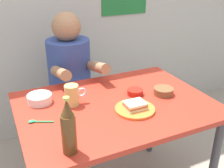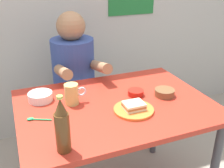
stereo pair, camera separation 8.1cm
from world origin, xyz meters
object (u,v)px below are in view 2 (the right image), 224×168
(person_seated, at_px, (74,66))
(beer_bottle, at_px, (62,127))
(dining_table, at_px, (115,117))
(plate_orange, at_px, (134,110))
(stool, at_px, (76,113))
(beer_mug, at_px, (72,94))
(sandwich, at_px, (134,106))
(condiment_bowl_brown, at_px, (165,92))

(person_seated, xyz_separation_m, beer_bottle, (-0.28, -0.93, 0.09))
(dining_table, distance_m, plate_orange, 0.17)
(stool, bearing_deg, beer_mug, -104.73)
(beer_bottle, bearing_deg, sandwich, 24.24)
(dining_table, distance_m, condiment_bowl_brown, 0.34)
(beer_mug, bearing_deg, sandwich, -35.57)
(plate_orange, height_order, beer_bottle, beer_bottle)
(condiment_bowl_brown, bearing_deg, plate_orange, -159.24)
(plate_orange, distance_m, condiment_bowl_brown, 0.27)
(dining_table, xyz_separation_m, sandwich, (0.06, -0.12, 0.13))
(dining_table, distance_m, stool, 0.70)
(dining_table, xyz_separation_m, beer_bottle, (-0.36, -0.31, 0.21))
(plate_orange, xyz_separation_m, condiment_bowl_brown, (0.25, 0.10, 0.02))
(person_seated, distance_m, sandwich, 0.75)
(plate_orange, bearing_deg, beer_bottle, -155.76)
(sandwich, bearing_deg, stool, 101.03)
(beer_mug, bearing_deg, stool, 75.27)
(dining_table, bearing_deg, beer_bottle, -139.65)
(stool, height_order, condiment_bowl_brown, condiment_bowl_brown)
(dining_table, xyz_separation_m, person_seated, (-0.09, 0.62, 0.12))
(person_seated, bearing_deg, sandwich, -78.81)
(dining_table, height_order, stool, dining_table)
(beer_bottle, distance_m, condiment_bowl_brown, 0.74)
(sandwich, relative_size, beer_bottle, 0.42)
(beer_mug, height_order, condiment_bowl_brown, beer_mug)
(sandwich, relative_size, condiment_bowl_brown, 0.92)
(condiment_bowl_brown, bearing_deg, sandwich, -159.24)
(beer_mug, xyz_separation_m, beer_bottle, (-0.14, -0.40, 0.06))
(plate_orange, bearing_deg, condiment_bowl_brown, 20.76)
(stool, relative_size, sandwich, 4.09)
(person_seated, height_order, plate_orange, person_seated)
(sandwich, distance_m, beer_mug, 0.36)
(person_seated, height_order, sandwich, person_seated)
(sandwich, distance_m, condiment_bowl_brown, 0.27)
(plate_orange, relative_size, beer_bottle, 0.84)
(beer_bottle, bearing_deg, plate_orange, 24.24)
(dining_table, distance_m, sandwich, 0.18)
(person_seated, xyz_separation_m, plate_orange, (0.15, -0.74, -0.02))
(sandwich, relative_size, beer_mug, 0.87)
(plate_orange, height_order, sandwich, sandwich)
(dining_table, bearing_deg, stool, 97.77)
(stool, height_order, beer_mug, beer_mug)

